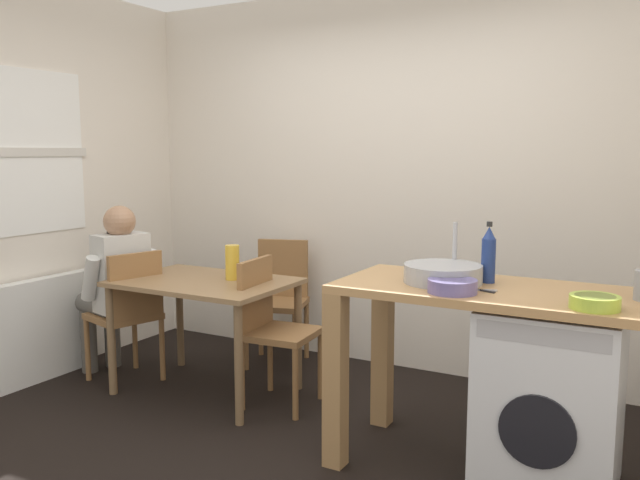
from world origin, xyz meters
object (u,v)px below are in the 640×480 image
at_px(dining_table, 205,295).
at_px(chair_opposite, 271,323).
at_px(chair_spare_by_wall, 280,294).
at_px(washing_machine, 550,398).
at_px(colander, 595,301).
at_px(chair_person_seat, 129,309).
at_px(vase, 232,262).
at_px(seated_person, 116,282).
at_px(bottle_tall_green, 488,255).
at_px(mixing_bowl, 452,285).

height_order(dining_table, chair_opposite, chair_opposite).
bearing_deg(chair_opposite, chair_spare_by_wall, -156.15).
bearing_deg(washing_machine, colander, -49.26).
distance_m(chair_person_seat, chair_opposite, 1.04).
distance_m(chair_person_seat, chair_spare_by_wall, 1.09).
bearing_deg(chair_person_seat, vase, -56.82).
height_order(seated_person, colander, seated_person).
bearing_deg(chair_person_seat, washing_machine, -76.24).
relative_size(dining_table, bottle_tall_green, 3.68).
relative_size(chair_spare_by_wall, mixing_bowl, 4.02).
bearing_deg(colander, mixing_bowl, 178.10).
xyz_separation_m(dining_table, vase, (0.15, 0.10, 0.21)).
bearing_deg(seated_person, colander, -80.88).
height_order(chair_opposite, washing_machine, chair_opposite).
bearing_deg(dining_table, chair_person_seat, -167.64).
xyz_separation_m(dining_table, chair_spare_by_wall, (0.08, 0.77, -0.14)).
xyz_separation_m(chair_spare_by_wall, bottle_tall_green, (1.76, -0.87, 0.55)).
bearing_deg(dining_table, seated_person, -173.78).
bearing_deg(chair_person_seat, seated_person, 90.00).
bearing_deg(colander, seated_person, 173.43).
height_order(chair_spare_by_wall, colander, colander).
bearing_deg(vase, seated_person, -168.31).
distance_m(chair_opposite, colander, 1.99).
relative_size(chair_person_seat, vase, 4.04).
relative_size(dining_table, chair_spare_by_wall, 1.22).
xyz_separation_m(chair_spare_by_wall, colander, (2.28, -1.20, 0.44)).
bearing_deg(dining_table, colander, -10.32).
distance_m(dining_table, seated_person, 0.71).
distance_m(dining_table, colander, 2.41).
xyz_separation_m(chair_spare_by_wall, vase, (0.07, -0.67, 0.34)).
distance_m(washing_machine, mixing_bowl, 0.70).
height_order(bottle_tall_green, vase, bottle_tall_green).
xyz_separation_m(chair_opposite, mixing_bowl, (1.28, -0.45, 0.45)).
relative_size(chair_spare_by_wall, washing_machine, 1.05).
xyz_separation_m(mixing_bowl, colander, (0.60, -0.02, -0.00)).
xyz_separation_m(chair_opposite, seated_person, (-1.18, -0.12, 0.16)).
height_order(chair_person_seat, mixing_bowl, mixing_bowl).
distance_m(chair_opposite, vase, 0.48).
relative_size(mixing_bowl, colander, 1.12).
relative_size(dining_table, vase, 4.94).
height_order(dining_table, mixing_bowl, mixing_bowl).
distance_m(mixing_bowl, vase, 1.69).
height_order(dining_table, chair_spare_by_wall, chair_spare_by_wall).
bearing_deg(colander, chair_spare_by_wall, 152.21).
bearing_deg(vase, washing_machine, -8.77).
bearing_deg(bottle_tall_green, dining_table, 176.96).
distance_m(mixing_bowl, colander, 0.60).
xyz_separation_m(chair_opposite, chair_spare_by_wall, (-0.40, 0.73, 0.00)).
xyz_separation_m(chair_opposite, vase, (-0.33, 0.06, 0.34)).
distance_m(dining_table, chair_spare_by_wall, 0.79).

